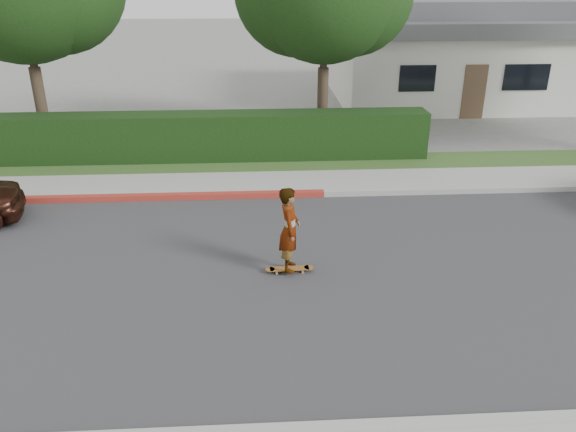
# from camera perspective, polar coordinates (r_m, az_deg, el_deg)

# --- Properties ---
(ground) EXTENTS (120.00, 120.00, 0.00)m
(ground) POSITION_cam_1_polar(r_m,az_deg,el_deg) (11.03, 0.94, -6.06)
(ground) COLOR slate
(ground) RESTS_ON ground
(road) EXTENTS (60.00, 8.00, 0.01)m
(road) POSITION_cam_1_polar(r_m,az_deg,el_deg) (11.03, 0.94, -6.04)
(road) COLOR #2D2D30
(road) RESTS_ON ground
(curb_near) EXTENTS (60.00, 0.20, 0.15)m
(curb_near) POSITION_cam_1_polar(r_m,az_deg,el_deg) (7.72, 3.34, -20.94)
(curb_near) COLOR #9E9E99
(curb_near) RESTS_ON ground
(curb_far) EXTENTS (60.00, 0.20, 0.15)m
(curb_far) POSITION_cam_1_polar(r_m,az_deg,el_deg) (14.69, -0.23, 2.22)
(curb_far) COLOR #9E9E99
(curb_far) RESTS_ON ground
(curb_red_section) EXTENTS (12.00, 0.21, 0.15)m
(curb_red_section) POSITION_cam_1_polar(r_m,az_deg,el_deg) (15.28, -19.31, 1.70)
(curb_red_section) COLOR maroon
(curb_red_section) RESTS_ON ground
(sidewalk_far) EXTENTS (60.00, 1.60, 0.12)m
(sidewalk_far) POSITION_cam_1_polar(r_m,az_deg,el_deg) (15.53, -0.41, 3.40)
(sidewalk_far) COLOR gray
(sidewalk_far) RESTS_ON ground
(planting_strip) EXTENTS (60.00, 1.60, 0.10)m
(planting_strip) POSITION_cam_1_polar(r_m,az_deg,el_deg) (17.04, -0.69, 5.26)
(planting_strip) COLOR #2D4C1E
(planting_strip) RESTS_ON ground
(hedge) EXTENTS (15.00, 1.00, 1.50)m
(hedge) POSITION_cam_1_polar(r_m,az_deg,el_deg) (17.54, -10.73, 7.78)
(hedge) COLOR black
(hedge) RESTS_ON ground
(house) EXTENTS (10.60, 8.60, 4.30)m
(house) POSITION_cam_1_polar(r_m,az_deg,el_deg) (27.19, 16.05, 15.87)
(house) COLOR beige
(house) RESTS_ON ground
(skateboard) EXTENTS (0.96, 0.23, 0.09)m
(skateboard) POSITION_cam_1_polar(r_m,az_deg,el_deg) (11.09, 0.15, -5.38)
(skateboard) COLOR #C46736
(skateboard) RESTS_ON ground
(skateboarder) EXTENTS (0.45, 0.65, 1.69)m
(skateboarder) POSITION_cam_1_polar(r_m,az_deg,el_deg) (10.70, 0.16, -1.36)
(skateboarder) COLOR white
(skateboarder) RESTS_ON skateboard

